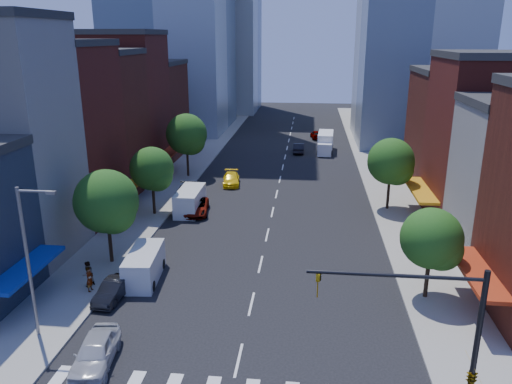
# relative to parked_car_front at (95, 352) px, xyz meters

# --- Properties ---
(ground) EXTENTS (220.00, 220.00, 0.00)m
(ground) POSITION_rel_parked_car_front_xyz_m (7.50, 1.23, -0.81)
(ground) COLOR black
(ground) RESTS_ON ground
(sidewalk_left) EXTENTS (5.00, 120.00, 0.15)m
(sidewalk_left) POSITION_rel_parked_car_front_xyz_m (-5.00, 41.23, -0.73)
(sidewalk_left) COLOR gray
(sidewalk_left) RESTS_ON ground
(sidewalk_right) EXTENTS (5.00, 120.00, 0.15)m
(sidewalk_right) POSITION_rel_parked_car_front_xyz_m (20.00, 41.23, -0.73)
(sidewalk_right) COLOR gray
(sidewalk_right) RESTS_ON ground
(bldg_left_2) EXTENTS (12.00, 9.00, 16.00)m
(bldg_left_2) POSITION_rel_parked_car_front_xyz_m (-13.50, 21.73, 7.19)
(bldg_left_2) COLOR #5F1C16
(bldg_left_2) RESTS_ON ground
(bldg_left_3) EXTENTS (12.00, 8.00, 15.00)m
(bldg_left_3) POSITION_rel_parked_car_front_xyz_m (-13.50, 30.23, 6.69)
(bldg_left_3) COLOR #501C14
(bldg_left_3) RESTS_ON ground
(bldg_left_4) EXTENTS (12.00, 9.00, 17.00)m
(bldg_left_4) POSITION_rel_parked_car_front_xyz_m (-13.50, 38.73, 7.69)
(bldg_left_4) COLOR #5F1C16
(bldg_left_4) RESTS_ON ground
(bldg_left_5) EXTENTS (12.00, 10.00, 13.00)m
(bldg_left_5) POSITION_rel_parked_car_front_xyz_m (-13.50, 48.23, 5.69)
(bldg_left_5) COLOR #501C14
(bldg_left_5) RESTS_ON ground
(bldg_right_2) EXTENTS (12.00, 10.00, 15.00)m
(bldg_right_2) POSITION_rel_parked_car_front_xyz_m (28.50, 25.23, 6.69)
(bldg_right_2) COLOR #5F1C16
(bldg_right_2) RESTS_ON ground
(bldg_right_3) EXTENTS (12.00, 10.00, 13.00)m
(bldg_right_3) POSITION_rel_parked_car_front_xyz_m (28.50, 35.23, 5.69)
(bldg_right_3) COLOR #501C14
(bldg_right_3) RESTS_ON ground
(traffic_signal) EXTENTS (7.24, 2.24, 8.00)m
(traffic_signal) POSITION_rel_parked_car_front_xyz_m (17.44, -3.27, 3.35)
(traffic_signal) COLOR black
(traffic_signal) RESTS_ON sidewalk_right
(streetlight) EXTENTS (2.25, 0.25, 9.00)m
(streetlight) POSITION_rel_parked_car_front_xyz_m (-4.31, 2.23, 4.47)
(streetlight) COLOR slate
(streetlight) RESTS_ON sidewalk_left
(tree_left_near) EXTENTS (4.80, 4.80, 7.30)m
(tree_left_near) POSITION_rel_parked_car_front_xyz_m (-3.85, 12.15, 4.06)
(tree_left_near) COLOR black
(tree_left_near) RESTS_ON sidewalk_left
(tree_left_mid) EXTENTS (4.20, 4.20, 6.65)m
(tree_left_mid) POSITION_rel_parked_car_front_xyz_m (-3.85, 23.15, 3.72)
(tree_left_mid) COLOR black
(tree_left_mid) RESTS_ON sidewalk_left
(tree_left_far) EXTENTS (5.00, 5.00, 7.75)m
(tree_left_far) POSITION_rel_parked_car_front_xyz_m (-3.85, 37.15, 4.40)
(tree_left_far) COLOR black
(tree_left_far) RESTS_ON sidewalk_left
(tree_right_near) EXTENTS (4.00, 4.00, 6.20)m
(tree_right_near) POSITION_rel_parked_car_front_xyz_m (19.15, 9.15, 3.38)
(tree_right_near) COLOR black
(tree_right_near) RESTS_ON sidewalk_right
(tree_right_far) EXTENTS (4.60, 4.60, 7.20)m
(tree_right_far) POSITION_rel_parked_car_front_xyz_m (19.15, 27.15, 4.06)
(tree_right_far) COLOR black
(tree_right_far) RESTS_ON sidewalk_right
(parked_car_front) EXTENTS (2.49, 4.94, 1.61)m
(parked_car_front) POSITION_rel_parked_car_front_xyz_m (0.00, 0.00, 0.00)
(parked_car_front) COLOR #B6B6BB
(parked_car_front) RESTS_ON ground
(parked_car_second) EXTENTS (1.65, 4.02, 1.30)m
(parked_car_second) POSITION_rel_parked_car_front_xyz_m (-1.77, 6.89, -0.16)
(parked_car_second) COLOR black
(parked_car_second) RESTS_ON ground
(parked_car_third) EXTENTS (2.97, 5.27, 1.39)m
(parked_car_third) POSITION_rel_parked_car_front_xyz_m (0.00, 24.05, -0.11)
(parked_car_third) COLOR #999999
(parked_car_third) RESTS_ON ground
(parked_car_rear) EXTENTS (2.69, 5.37, 1.50)m
(parked_car_rear) POSITION_rel_parked_car_front_xyz_m (-2.00, 27.84, -0.06)
(parked_car_rear) COLOR black
(parked_car_rear) RESTS_ON ground
(cargo_van_near) EXTENTS (2.49, 5.28, 2.18)m
(cargo_van_near) POSITION_rel_parked_car_front_xyz_m (-0.57, 9.75, 0.27)
(cargo_van_near) COLOR silver
(cargo_van_near) RESTS_ON ground
(cargo_van_far) EXTENTS (2.26, 5.46, 2.32)m
(cargo_van_far) POSITION_rel_parked_car_front_xyz_m (-0.71, 24.40, 0.34)
(cargo_van_far) COLOR white
(cargo_van_far) RESTS_ON ground
(taxi) EXTENTS (2.50, 4.88, 1.35)m
(taxi) POSITION_rel_parked_car_front_xyz_m (1.89, 34.39, -0.13)
(taxi) COLOR yellow
(taxi) RESTS_ON ground
(traffic_car_oncoming) EXTENTS (1.55, 4.43, 1.46)m
(traffic_car_oncoming) POSITION_rel_parked_car_front_xyz_m (9.38, 52.20, -0.08)
(traffic_car_oncoming) COLOR black
(traffic_car_oncoming) RESTS_ON ground
(traffic_car_far) EXTENTS (2.29, 4.49, 1.46)m
(traffic_car_far) POSITION_rel_parked_car_front_xyz_m (12.12, 63.33, -0.08)
(traffic_car_far) COLOR #999999
(traffic_car_far) RESTS_ON ground
(box_truck) EXTENTS (2.57, 7.34, 2.91)m
(box_truck) POSITION_rel_parked_car_front_xyz_m (13.36, 53.13, 0.57)
(box_truck) COLOR white
(box_truck) RESTS_ON ground
(pedestrian_near) EXTENTS (0.46, 0.67, 1.78)m
(pedestrian_near) POSITION_rel_parked_car_front_xyz_m (-3.64, 7.53, 0.23)
(pedestrian_near) COLOR #999999
(pedestrian_near) RESTS_ON sidewalk_left
(pedestrian_far) EXTENTS (0.99, 1.09, 1.84)m
(pedestrian_far) POSITION_rel_parked_car_front_xyz_m (-4.06, 8.19, 0.26)
(pedestrian_far) COLOR #999999
(pedestrian_far) RESTS_ON sidewalk_left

